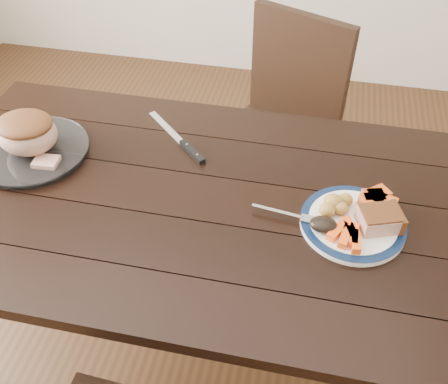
% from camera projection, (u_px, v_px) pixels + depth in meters
% --- Properties ---
extents(ground, '(4.00, 4.00, 0.00)m').
position_uv_depth(ground, '(205.00, 337.00, 1.90)').
color(ground, '#472B16').
rests_on(ground, ground).
extents(dining_table, '(1.60, 0.90, 0.75)m').
position_uv_depth(dining_table, '(199.00, 219.00, 1.45)').
color(dining_table, black).
rests_on(dining_table, ground).
extents(chair_far, '(0.56, 0.56, 0.93)m').
position_uv_depth(chair_far, '(281.00, 120.00, 2.04)').
color(chair_far, black).
rests_on(chair_far, ground).
extents(dinner_plate, '(0.27, 0.27, 0.02)m').
position_uv_depth(dinner_plate, '(352.00, 224.00, 1.30)').
color(dinner_plate, white).
rests_on(dinner_plate, dining_table).
extents(plate_rim, '(0.27, 0.27, 0.02)m').
position_uv_depth(plate_rim, '(353.00, 222.00, 1.29)').
color(plate_rim, '#0B1B39').
rests_on(plate_rim, dinner_plate).
extents(serving_platter, '(0.33, 0.33, 0.02)m').
position_uv_depth(serving_platter, '(33.00, 152.00, 1.51)').
color(serving_platter, white).
rests_on(serving_platter, dining_table).
extents(pork_slice, '(0.12, 0.11, 0.04)m').
position_uv_depth(pork_slice, '(379.00, 220.00, 1.26)').
color(pork_slice, tan).
rests_on(pork_slice, dinner_plate).
extents(roasted_potatoes, '(0.09, 0.09, 0.04)m').
position_uv_depth(roasted_potatoes, '(336.00, 205.00, 1.31)').
color(roasted_potatoes, gold).
rests_on(roasted_potatoes, dinner_plate).
extents(carrot_batons, '(0.09, 0.11, 0.02)m').
position_uv_depth(carrot_batons, '(348.00, 235.00, 1.24)').
color(carrot_batons, '#FF5915').
rests_on(carrot_batons, dinner_plate).
extents(pumpkin_wedges, '(0.10, 0.09, 0.04)m').
position_uv_depth(pumpkin_wedges, '(376.00, 201.00, 1.32)').
color(pumpkin_wedges, '#F65C1B').
rests_on(pumpkin_wedges, dinner_plate).
extents(dark_mushroom, '(0.07, 0.05, 0.03)m').
position_uv_depth(dark_mushroom, '(323.00, 224.00, 1.26)').
color(dark_mushroom, black).
rests_on(dark_mushroom, dinner_plate).
extents(fork, '(0.18, 0.04, 0.00)m').
position_uv_depth(fork, '(290.00, 215.00, 1.31)').
color(fork, silver).
rests_on(fork, dinner_plate).
extents(roast_joint, '(0.18, 0.15, 0.12)m').
position_uv_depth(roast_joint, '(27.00, 134.00, 1.47)').
color(roast_joint, tan).
rests_on(roast_joint, serving_platter).
extents(cut_slice, '(0.07, 0.06, 0.02)m').
position_uv_depth(cut_slice, '(46.00, 162.00, 1.45)').
color(cut_slice, tan).
rests_on(cut_slice, serving_platter).
extents(carving_knife, '(0.25, 0.24, 0.01)m').
position_uv_depth(carving_knife, '(185.00, 145.00, 1.54)').
color(carving_knife, silver).
rests_on(carving_knife, dining_table).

